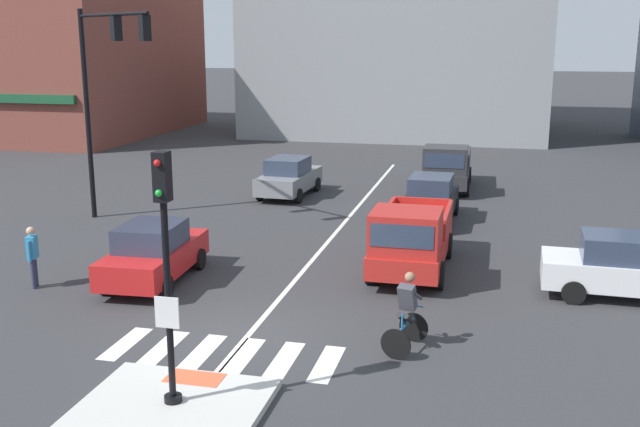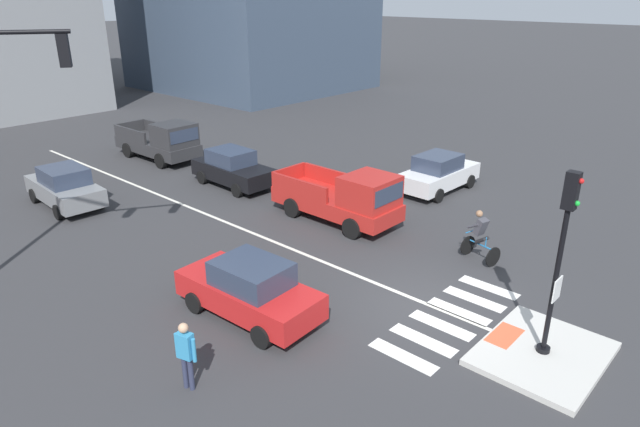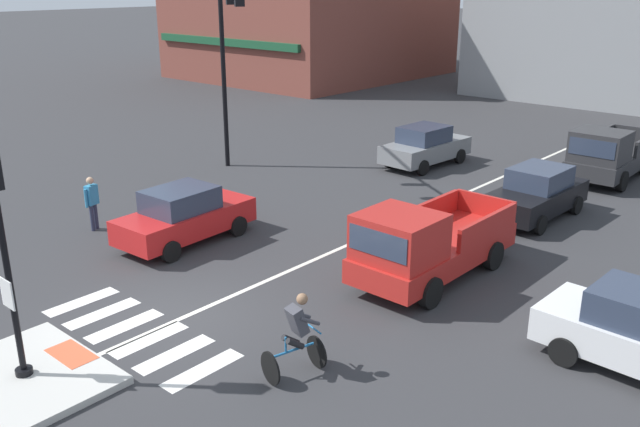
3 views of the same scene
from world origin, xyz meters
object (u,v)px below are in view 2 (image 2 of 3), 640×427
object	(u,v)px
pickup_truck_red_eastbound_mid	(345,198)
pickup_truck_charcoal_eastbound_distant	(162,142)
car_grey_westbound_distant	(65,187)
cyclist	(480,235)
car_red_westbound_near	(250,289)
car_white_cross_right	(438,173)
pedestrian_at_curb_left	(186,351)
signal_pole	(561,249)
car_black_eastbound_far	(233,168)

from	to	relation	value
pickup_truck_red_eastbound_mid	pickup_truck_charcoal_eastbound_distant	xyz separation A→B (m)	(0.15, 12.27, 0.00)
car_grey_westbound_distant	cyclist	xyz separation A→B (m)	(6.73, -14.75, 0.06)
car_red_westbound_near	car_white_cross_right	bearing A→B (deg)	7.31
pickup_truck_charcoal_eastbound_distant	pedestrian_at_curb_left	xyz separation A→B (m)	(-9.72, -15.75, 0.00)
signal_pole	pickup_truck_red_eastbound_mid	distance (m)	9.57
signal_pole	car_white_cross_right	size ratio (longest dim) A/B	1.08
car_red_westbound_near	signal_pole	bearing A→B (deg)	-61.93
car_black_eastbound_far	pickup_truck_charcoal_eastbound_distant	bearing A→B (deg)	88.19
car_red_westbound_near	car_white_cross_right	size ratio (longest dim) A/B	1.01
cyclist	pedestrian_at_curb_left	distance (m)	10.23
pickup_truck_red_eastbound_mid	pedestrian_at_curb_left	world-z (taller)	pickup_truck_red_eastbound_mid
signal_pole	pickup_truck_red_eastbound_mid	size ratio (longest dim) A/B	0.88
pickup_truck_charcoal_eastbound_distant	car_red_westbound_near	bearing A→B (deg)	-115.23
car_black_eastbound_far	cyclist	size ratio (longest dim) A/B	2.47
car_black_eastbound_far	cyclist	xyz separation A→B (m)	(0.55, -11.68, 0.06)
pickup_truck_red_eastbound_mid	signal_pole	bearing A→B (deg)	-109.90
car_white_cross_right	pedestrian_at_curb_left	world-z (taller)	pedestrian_at_curb_left
pickup_truck_charcoal_eastbound_distant	pedestrian_at_curb_left	bearing A→B (deg)	-121.68
pickup_truck_charcoal_eastbound_distant	cyclist	xyz separation A→B (m)	(0.37, -17.48, -0.11)
signal_pole	car_red_westbound_near	world-z (taller)	signal_pole
signal_pole	car_red_westbound_near	xyz separation A→B (m)	(-3.50, 6.56, -2.05)
car_grey_westbound_distant	pickup_truck_red_eastbound_mid	xyz separation A→B (m)	(6.20, -9.53, 0.17)
pickup_truck_charcoal_eastbound_distant	car_black_eastbound_far	bearing A→B (deg)	-91.81
car_white_cross_right	car_red_westbound_near	bearing A→B (deg)	-172.69
pickup_truck_red_eastbound_mid	car_grey_westbound_distant	bearing A→B (deg)	123.05
car_grey_westbound_distant	pickup_truck_red_eastbound_mid	size ratio (longest dim) A/B	0.82
car_black_eastbound_far	pickup_truck_red_eastbound_mid	size ratio (longest dim) A/B	0.81
cyclist	car_white_cross_right	bearing A→B (deg)	42.15
car_grey_westbound_distant	car_black_eastbound_far	size ratio (longest dim) A/B	1.01
car_grey_westbound_distant	pedestrian_at_curb_left	bearing A→B (deg)	-104.48
car_red_westbound_near	pickup_truck_charcoal_eastbound_distant	bearing A→B (deg)	64.77
signal_pole	cyclist	bearing A→B (deg)	44.20
car_white_cross_right	pedestrian_at_curb_left	xyz separation A→B (m)	(-15.07, -2.78, 0.17)
car_grey_westbound_distant	pedestrian_at_curb_left	size ratio (longest dim) A/B	2.51
signal_pole	car_black_eastbound_far	xyz separation A→B (m)	(3.17, 15.29, -2.05)
car_red_westbound_near	cyclist	size ratio (longest dim) A/B	2.49
car_grey_westbound_distant	car_red_westbound_near	xyz separation A→B (m)	(-0.49, -11.80, 0.00)
car_red_westbound_near	pickup_truck_charcoal_eastbound_distant	distance (m)	16.07
signal_pole	cyclist	world-z (taller)	signal_pole
car_white_cross_right	pedestrian_at_curb_left	size ratio (longest dim) A/B	2.49
signal_pole	pedestrian_at_curb_left	bearing A→B (deg)	139.98
car_black_eastbound_far	car_white_cross_right	distance (m)	9.06
signal_pole	pickup_truck_charcoal_eastbound_distant	distance (m)	21.44
pickup_truck_red_eastbound_mid	pedestrian_at_curb_left	bearing A→B (deg)	-160.01
pickup_truck_red_eastbound_mid	car_black_eastbound_far	bearing A→B (deg)	90.26
car_black_eastbound_far	pickup_truck_charcoal_eastbound_distant	size ratio (longest dim) A/B	0.81
car_grey_westbound_distant	pickup_truck_charcoal_eastbound_distant	distance (m)	6.92
car_black_eastbound_far	car_white_cross_right	world-z (taller)	same
car_black_eastbound_far	pickup_truck_charcoal_eastbound_distant	world-z (taller)	pickup_truck_charcoal_eastbound_distant
signal_pole	car_white_cross_right	world-z (taller)	signal_pole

